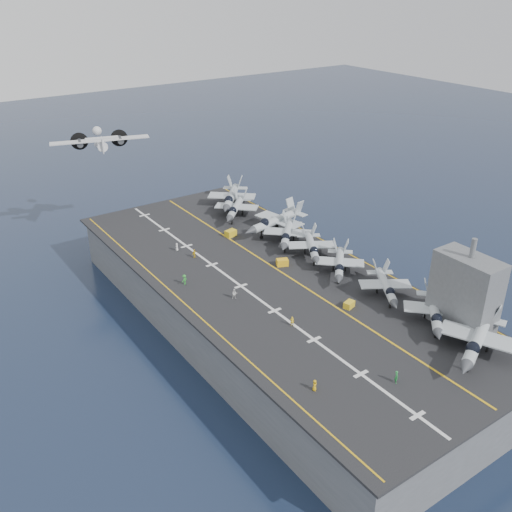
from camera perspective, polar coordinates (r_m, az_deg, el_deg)
ground at (r=108.86m, az=1.21°, el=-6.92°), size 500.00×500.00×0.00m
hull at (r=106.20m, az=1.23°, el=-4.66°), size 36.00×90.00×10.00m
flight_deck at (r=103.62m, az=1.26°, el=-2.19°), size 38.00×92.00×0.40m
foul_line at (r=105.10m, az=2.59°, el=-1.64°), size 0.35×90.00×0.02m
landing_centerline at (r=100.53m, az=-1.52°, el=-3.01°), size 0.50×90.00×0.02m
deck_edge_port at (r=95.81m, az=-7.04°, el=-4.83°), size 0.25×90.00×0.02m
deck_edge_stbd at (r=114.21m, az=8.81°, el=0.45°), size 0.25×90.00×0.02m
island_superstructure at (r=91.43m, az=20.30°, el=-2.65°), size 5.00×10.00×15.00m
fighter_jet_0 at (r=87.84m, az=21.31°, el=-7.64°), size 19.38×16.68×5.67m
fighter_jet_1 at (r=93.24m, az=17.43°, el=-5.18°), size 16.55×16.47×4.86m
fighter_jet_2 at (r=98.68m, az=12.88°, el=-2.85°), size 14.45×15.67×4.53m
fighter_jet_3 at (r=104.56m, az=8.37°, el=-0.66°), size 15.66×15.82×4.64m
fighter_jet_4 at (r=110.49m, az=5.60°, el=1.06°), size 14.79×16.20×4.68m
fighter_jet_5 at (r=115.35m, az=3.14°, el=2.37°), size 16.83×17.00×4.99m
fighter_jet_6 at (r=120.45m, az=2.04°, el=3.65°), size 18.32×14.03×5.72m
fighter_jet_7 at (r=128.24m, az=-2.03°, el=4.94°), size 17.15×17.12×5.05m
fighter_jet_8 at (r=133.74m, az=-2.49°, el=6.01°), size 19.20×19.72×5.75m
tow_cart_a at (r=95.27m, az=9.29°, el=-4.81°), size 2.12×1.68×1.11m
tow_cart_b at (r=107.33m, az=2.65°, el=-0.64°), size 2.52×2.13×1.29m
tow_cart_c at (r=119.38m, az=-2.55°, el=2.29°), size 2.50×1.88×1.36m
crew_0 at (r=77.20m, az=5.89°, el=-12.73°), size 1.17×1.12×1.63m
crew_1 at (r=89.51m, az=3.63°, el=-6.51°), size 1.17×1.06×1.63m
crew_2 at (r=96.35m, az=-2.15°, el=-3.81°), size 1.31×1.11×1.85m
crew_3 at (r=101.40m, az=-7.17°, el=-2.36°), size 1.35×1.14×1.91m
crew_4 at (r=110.69m, az=-6.18°, el=0.25°), size 1.22×0.99×1.77m
crew_5 at (r=113.95m, az=-7.91°, el=0.90°), size 1.14×1.16×1.63m
crew_6 at (r=80.21m, az=13.86°, el=-11.65°), size 1.22×1.35×1.88m
transport_plane at (r=138.09m, az=-15.26°, el=10.60°), size 25.40×20.55×5.23m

